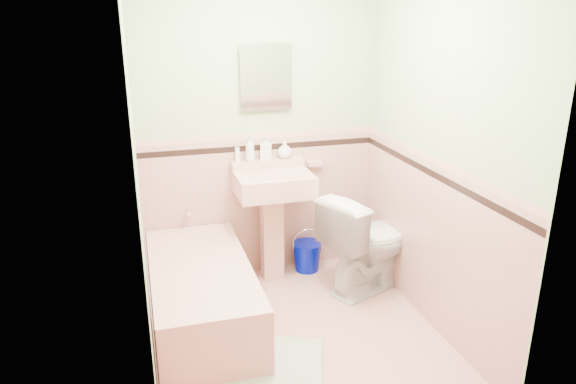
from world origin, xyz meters
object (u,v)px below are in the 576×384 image
object	(u,v)px
sink	(274,228)
shoe	(255,364)
soap_bottle_left	(250,149)
soap_bottle_right	(285,149)
bathtub	(202,297)
soap_bottle_mid	(266,148)
medicine_cabinet	(266,77)
toilet	(370,241)
bucket	(307,256)

from	to	relation	value
sink	shoe	bearing A→B (deg)	-110.28
sink	shoe	xyz separation A→B (m)	(-0.44, -1.19, -0.41)
soap_bottle_left	soap_bottle_right	xyz separation A→B (m)	(0.30, 0.00, -0.03)
bathtub	sink	bearing A→B (deg)	37.93
soap_bottle_mid	shoe	size ratio (longest dim) A/B	1.23
sink	shoe	world-z (taller)	sink
bathtub	shoe	size ratio (longest dim) A/B	9.06
medicine_cabinet	soap_bottle_mid	size ratio (longest dim) A/B	2.25
bathtub	soap_bottle_mid	xyz separation A→B (m)	(0.67, 0.71, 0.90)
sink	shoe	size ratio (longest dim) A/B	5.79
bathtub	sink	world-z (taller)	sink
soap_bottle_left	toilet	distance (m)	1.24
soap_bottle_left	soap_bottle_mid	world-z (taller)	soap_bottle_left
soap_bottle_mid	soap_bottle_right	distance (m)	0.16
soap_bottle_left	toilet	xyz separation A→B (m)	(0.87, -0.53, -0.71)
soap_bottle_mid	bathtub	bearing A→B (deg)	-133.23
medicine_cabinet	soap_bottle_right	world-z (taller)	medicine_cabinet
soap_bottle_left	soap_bottle_mid	bearing A→B (deg)	0.00
soap_bottle_left	bucket	distance (m)	1.11
bucket	medicine_cabinet	bearing A→B (deg)	160.46
soap_bottle_left	bucket	bearing A→B (deg)	-10.30
sink	soap_bottle_left	bearing A→B (deg)	129.42
medicine_cabinet	soap_bottle_mid	distance (m)	0.57
medicine_cabinet	soap_bottle_right	size ratio (longest dim) A/B	3.04
sink	bucket	bearing A→B (deg)	15.85
bathtub	medicine_cabinet	size ratio (longest dim) A/B	3.26
medicine_cabinet	sink	bearing A→B (deg)	-90.00
soap_bottle_left	bucket	size ratio (longest dim) A/B	0.80
soap_bottle_right	bucket	size ratio (longest dim) A/B	0.58
soap_bottle_mid	soap_bottle_left	bearing A→B (deg)	180.00
bathtub	sink	size ratio (longest dim) A/B	1.56
shoe	toilet	bearing A→B (deg)	17.35
toilet	bucket	distance (m)	0.66
bathtub	soap_bottle_left	size ratio (longest dim) A/B	7.27
bucket	soap_bottle_right	bearing A→B (deg)	154.24
medicine_cabinet	toilet	world-z (taller)	medicine_cabinet
sink	soap_bottle_left	world-z (taller)	soap_bottle_left
sink	soap_bottle_mid	bearing A→B (deg)	94.01
medicine_cabinet	soap_bottle_left	size ratio (longest dim) A/B	2.23
medicine_cabinet	soap_bottle_right	bearing A→B (deg)	-11.37
bathtub	bucket	xyz separation A→B (m)	(1.01, 0.62, -0.10)
medicine_cabinet	bucket	size ratio (longest dim) A/B	1.78
medicine_cabinet	shoe	distance (m)	2.19
soap_bottle_mid	shoe	distance (m)	1.78
bathtub	toilet	distance (m)	1.42
medicine_cabinet	soap_bottle_right	distance (m)	0.62
soap_bottle_right	shoe	size ratio (longest dim) A/B	0.91
soap_bottle_right	shoe	bearing A→B (deg)	-113.27
soap_bottle_right	toilet	world-z (taller)	soap_bottle_right
bathtub	bucket	world-z (taller)	bathtub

